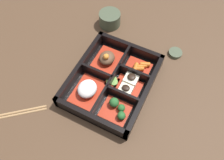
% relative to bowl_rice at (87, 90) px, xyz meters
% --- Properties ---
extents(ground_plane, '(3.00, 3.00, 0.00)m').
position_rel_bowl_rice_xyz_m(ground_plane, '(0.07, -0.05, -0.03)').
color(ground_plane, '#4C3523').
extents(bento_base, '(0.30, 0.24, 0.01)m').
position_rel_bowl_rice_xyz_m(bento_base, '(0.07, -0.05, -0.02)').
color(bento_base, black).
rests_on(bento_base, ground_plane).
extents(bento_rim, '(0.30, 0.24, 0.05)m').
position_rel_bowl_rice_xyz_m(bento_rim, '(0.07, -0.05, -0.00)').
color(bento_rim, black).
rests_on(bento_rim, ground_plane).
extents(bowl_rice, '(0.11, 0.09, 0.04)m').
position_rel_bowl_rice_xyz_m(bowl_rice, '(0.00, 0.00, 0.00)').
color(bowl_rice, '#B22D19').
rests_on(bowl_rice, bento_base).
extents(bowl_stew, '(0.11, 0.09, 0.05)m').
position_rel_bowl_rice_xyz_m(bowl_stew, '(0.13, -0.00, -0.00)').
color(bowl_stew, '#B22D19').
rests_on(bowl_stew, bento_base).
extents(bowl_greens, '(0.08, 0.08, 0.03)m').
position_rel_bowl_rice_xyz_m(bowl_greens, '(-0.02, -0.11, -0.01)').
color(bowl_greens, '#B22D19').
rests_on(bowl_greens, bento_base).
extents(bowl_tofu, '(0.08, 0.08, 0.03)m').
position_rel_bowl_rice_xyz_m(bowl_tofu, '(0.08, -0.11, -0.01)').
color(bowl_tofu, '#B22D19').
rests_on(bowl_tofu, bento_base).
extents(bowl_carrots, '(0.06, 0.08, 0.02)m').
position_rel_bowl_rice_xyz_m(bowl_carrots, '(0.16, -0.11, -0.01)').
color(bowl_carrots, '#B22D19').
rests_on(bowl_carrots, bento_base).
extents(bowl_pickles, '(0.04, 0.04, 0.01)m').
position_rel_bowl_rice_xyz_m(bowl_pickles, '(0.07, -0.05, -0.01)').
color(bowl_pickles, '#B22D19').
rests_on(bowl_pickles, bento_base).
extents(tea_cup, '(0.08, 0.08, 0.05)m').
position_rel_bowl_rice_xyz_m(tea_cup, '(0.31, 0.08, -0.00)').
color(tea_cup, '#424C38').
rests_on(tea_cup, ground_plane).
extents(chopsticks, '(0.15, 0.18, 0.01)m').
position_rel_bowl_rice_xyz_m(chopsticks, '(-0.17, 0.18, -0.02)').
color(chopsticks, '#A87F51').
rests_on(chopsticks, ground_plane).
extents(sauce_dish, '(0.05, 0.05, 0.01)m').
position_rel_bowl_rice_xyz_m(sauce_dish, '(0.28, -0.20, -0.02)').
color(sauce_dish, '#424C38').
rests_on(sauce_dish, ground_plane).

